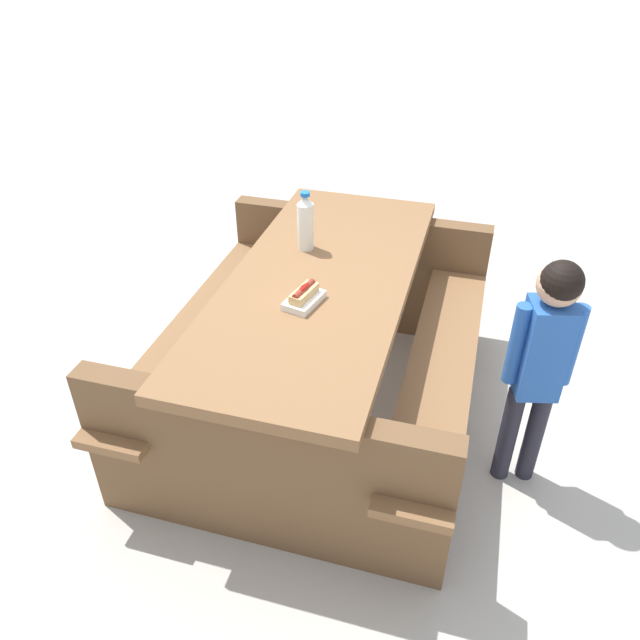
{
  "coord_description": "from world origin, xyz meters",
  "views": [
    {
      "loc": [
        2.29,
        -0.05,
        2.11
      ],
      "look_at": [
        0.0,
        0.0,
        0.52
      ],
      "focal_mm": 34.76,
      "sensor_mm": 36.0,
      "label": 1
    }
  ],
  "objects_px": {
    "soda_bottle": "(306,223)",
    "child_in_coat": "(543,350)",
    "hotdog_tray": "(304,297)",
    "picnic_table": "(320,334)"
  },
  "relations": [
    {
      "from": "soda_bottle",
      "to": "child_in_coat",
      "type": "bearing_deg",
      "value": 51.19
    },
    {
      "from": "hotdog_tray",
      "to": "child_in_coat",
      "type": "xyz_separation_m",
      "value": [
        0.25,
        0.9,
        -0.1
      ]
    },
    {
      "from": "picnic_table",
      "to": "soda_bottle",
      "type": "xyz_separation_m",
      "value": [
        -0.27,
        -0.06,
        0.43
      ]
    },
    {
      "from": "picnic_table",
      "to": "hotdog_tray",
      "type": "height_order",
      "value": "hotdog_tray"
    },
    {
      "from": "picnic_table",
      "to": "child_in_coat",
      "type": "relative_size",
      "value": 1.99
    },
    {
      "from": "picnic_table",
      "to": "child_in_coat",
      "type": "height_order",
      "value": "child_in_coat"
    },
    {
      "from": "soda_bottle",
      "to": "child_in_coat",
      "type": "xyz_separation_m",
      "value": [
        0.72,
        0.89,
        -0.19
      ]
    },
    {
      "from": "hotdog_tray",
      "to": "child_in_coat",
      "type": "bearing_deg",
      "value": 74.74
    },
    {
      "from": "soda_bottle",
      "to": "child_in_coat",
      "type": "height_order",
      "value": "child_in_coat"
    },
    {
      "from": "soda_bottle",
      "to": "hotdog_tray",
      "type": "xyz_separation_m",
      "value": [
        0.47,
        -0.01,
        -0.1
      ]
    }
  ]
}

